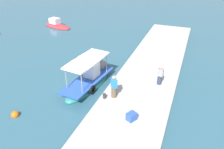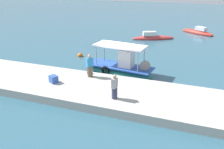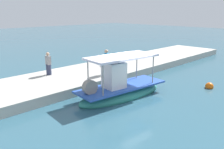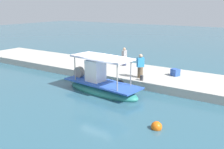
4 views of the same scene
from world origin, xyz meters
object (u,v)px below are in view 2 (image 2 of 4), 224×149
Objects in this scene: cargo_crate at (54,79)px; moored_boat_near at (198,32)px; main_fishing_boat at (121,68)px; moored_boat_far at (153,38)px; marker_buoy at (80,55)px; mooring_bollard at (88,71)px; fisherman_near_bollard at (115,88)px; fisherman_by_crate at (90,67)px.

cargo_crate reaches higher than moored_boat_near.
main_fishing_boat is 1.10× the size of moored_boat_far.
moored_boat_far is (0.11, 12.93, -0.29)m from main_fishing_boat.
marker_buoy is at bearing 103.43° from cargo_crate.
mooring_bollard is at bearing 57.92° from cargo_crate.
moored_boat_far is at bearing 94.06° from fisherman_near_bollard.
moored_boat_near is at bearing 71.75° from fisherman_by_crate.
mooring_bollard is 0.61× the size of cargo_crate.
moored_boat_near is (7.43, 20.68, -0.55)m from mooring_bollard.
cargo_crate reaches higher than mooring_bollard.
moored_boat_far is at bearing -134.09° from moored_boat_near.
fisherman_by_crate is (-1.55, -2.82, 0.90)m from main_fishing_boat.
moored_boat_far is (-1.32, 18.51, -1.11)m from fisherman_near_bollard.
moored_boat_far reaches higher than mooring_bollard.
main_fishing_boat is at bearing -90.48° from moored_boat_far.
cargo_crate is at bearing 170.54° from fisherman_near_bollard.
fisherman_near_bollard is 0.33× the size of moored_boat_near.
fisherman_near_bollard is 24.40m from moored_boat_near.
marker_buoy is (-5.41, 3.02, -0.37)m from main_fishing_boat.
mooring_bollard is (-1.97, -2.23, 0.28)m from main_fishing_boat.
main_fishing_boat reaches higher than mooring_bollard.
main_fishing_boat is at bearing 61.12° from fisherman_by_crate.
moored_boat_far is (2.08, 15.16, -0.57)m from mooring_bollard.
main_fishing_boat is at bearing 104.29° from fisherman_near_bollard.
fisherman_near_bollard is 5.07m from cargo_crate.
fisherman_by_crate is 15.87m from moored_boat_far.
main_fishing_boat is 5.82m from fisherman_near_bollard.
fisherman_near_bollard is at bearing -9.46° from cargo_crate.
fisherman_by_crate is 2.97× the size of cargo_crate.
main_fishing_boat reaches higher than fisherman_near_bollard.
mooring_bollard is at bearing -97.80° from moored_boat_far.
moored_boat_near is at bearing 45.91° from moored_boat_far.
fisherman_by_crate is 2.84m from cargo_crate.
main_fishing_boat is 12.93m from moored_boat_far.
cargo_crate is 24.90m from moored_boat_near.
moored_boat_far is at bearing 82.20° from mooring_bollard.
main_fishing_boat is 16.66× the size of mooring_bollard.
fisherman_by_crate reaches higher than cargo_crate.
fisherman_near_bollard reaches higher than moored_boat_far.
fisherman_by_crate reaches higher than moored_boat_far.
fisherman_near_bollard reaches higher than moored_boat_near.
marker_buoy is 0.11× the size of moored_boat_near.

